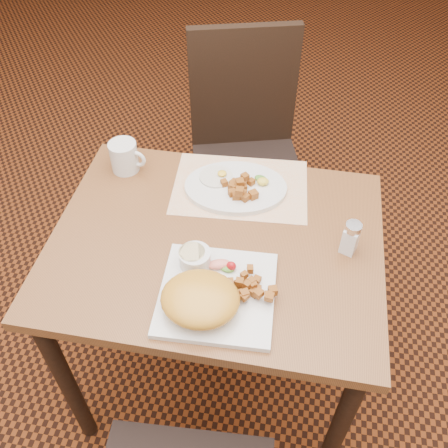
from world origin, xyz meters
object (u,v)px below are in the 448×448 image
at_px(coffee_mug, 125,157).
at_px(chair_far, 246,143).
at_px(plate_square, 217,294).
at_px(salt_shaker, 351,238).
at_px(plate_oval, 236,187).
at_px(table, 216,265).

bearing_deg(coffee_mug, chair_far, 56.38).
xyz_separation_m(chair_far, plate_square, (0.06, -0.89, 0.22)).
relative_size(salt_shaker, coffee_mug, 0.86).
height_order(plate_square, coffee_mug, coffee_mug).
height_order(chair_far, coffee_mug, chair_far).
bearing_deg(coffee_mug, plate_oval, -5.96).
bearing_deg(plate_oval, coffee_mug, 174.04).
relative_size(table, coffee_mug, 7.74).
relative_size(plate_square, plate_oval, 0.92).
distance_m(table, chair_far, 0.72).
bearing_deg(plate_square, coffee_mug, 131.00).
distance_m(chair_far, plate_square, 0.92).
xyz_separation_m(plate_square, plate_oval, (-0.02, 0.39, 0.00)).
xyz_separation_m(salt_shaker, coffee_mug, (-0.68, 0.22, -0.00)).
bearing_deg(chair_far, plate_square, 77.45).
relative_size(plate_square, coffee_mug, 2.41).
bearing_deg(table, plate_square, -78.01).
height_order(chair_far, plate_square, chair_far).
distance_m(chair_far, salt_shaker, 0.82).
bearing_deg(plate_square, salt_shaker, 33.24).
xyz_separation_m(plate_oval, salt_shaker, (0.33, -0.18, 0.04)).
xyz_separation_m(table, salt_shaker, (0.35, 0.02, 0.16)).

